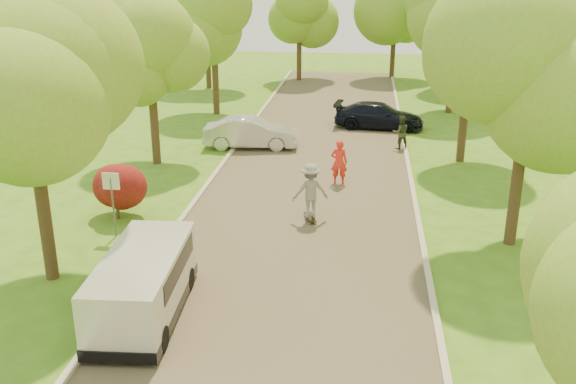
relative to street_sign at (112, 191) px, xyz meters
The scene contains 23 objects.
ground 7.22m from the street_sign, 34.59° to the right, with size 100.00×100.00×0.00m, color #3C6D1A.
road 7.22m from the street_sign, 34.59° to the left, with size 8.00×60.00×0.01m, color #4C4438.
curb_left 4.62m from the street_sign, 66.37° to the left, with size 0.18×60.00×0.12m, color #B2AD9E.
curb_right 10.74m from the street_sign, 22.10° to the left, with size 0.18×60.00×0.12m, color #B2AD9E.
street_sign is the anchor object (origin of this frame).
red_shrub 1.65m from the street_sign, 108.43° to the left, with size 1.70×1.70×1.95m.
tree_l_mida 4.72m from the street_sign, 99.39° to the right, with size 4.71×4.60×7.39m.
tree_l_midb 8.61m from the street_sign, 97.22° to the left, with size 4.30×4.20×6.62m.
tree_l_far 18.43m from the street_sign, 91.87° to the left, with size 4.92×4.80×7.79m.
tree_r_mida 13.46m from the street_sign, ahead, with size 5.13×5.00×7.95m.
tree_r_midb 16.27m from the street_sign, 38.90° to the left, with size 4.51×4.40×7.01m.
tree_r_far 24.25m from the street_sign, 56.91° to the left, with size 5.33×5.20×8.34m.
tree_bg_a 26.44m from the street_sign, 96.53° to the left, with size 5.12×5.00×7.72m.
tree_bg_b 31.57m from the street_sign, 63.40° to the left, with size 5.12×5.00×7.95m.
tree_bg_c 30.35m from the street_sign, 84.26° to the left, with size 4.92×4.80×7.33m.
tree_bg_d 33.74m from the street_sign, 72.61° to the left, with size 5.12×5.00×7.72m.
minivan 5.38m from the street_sign, 60.86° to the right, with size 2.04×4.62×1.68m.
silver_sedan 11.33m from the street_sign, 77.22° to the left, with size 1.55×4.45×1.47m, color #B3B3B8.
dark_sedan 17.88m from the street_sign, 61.13° to the left, with size 1.92×4.73×1.37m, color black.
longboard 6.68m from the street_sign, 19.39° to the left, with size 0.55×1.02×0.11m.
skateboarder 6.53m from the street_sign, 19.39° to the left, with size 1.24×0.71×1.92m, color gray.
person_striped 9.30m from the street_sign, 41.62° to the left, with size 0.66×0.44×1.82m, color red.
person_olive 15.12m from the street_sign, 50.54° to the left, with size 0.79×0.61×1.62m, color #2F3922.
Camera 1 is at (2.09, -14.32, 8.40)m, focal length 40.00 mm.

